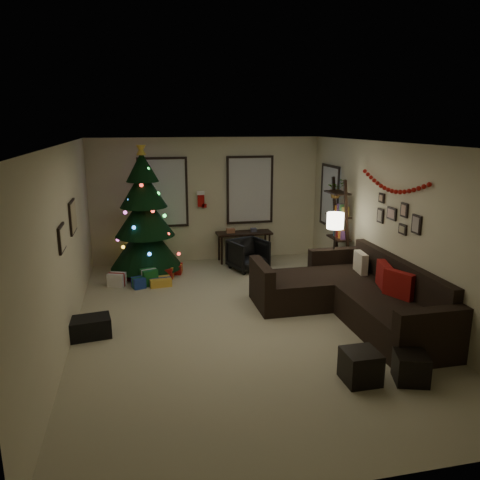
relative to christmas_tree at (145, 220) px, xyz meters
name	(u,v)px	position (x,y,z in m)	size (l,w,h in m)	color
floor	(242,321)	(1.37, -2.77, -1.11)	(7.00, 7.00, 0.00)	tan
ceiling	(242,144)	(1.37, -2.77, 1.59)	(7.00, 7.00, 0.00)	white
wall_back	(207,200)	(1.37, 0.73, 0.24)	(5.00, 5.00, 0.00)	beige
wall_front	(341,340)	(1.37, -6.27, 0.24)	(5.00, 5.00, 0.00)	beige
wall_left	(64,246)	(-1.13, -2.77, 0.24)	(7.00, 7.00, 0.00)	beige
wall_right	(395,229)	(3.87, -2.77, 0.24)	(7.00, 7.00, 0.00)	beige
window_back_left	(163,193)	(0.42, 0.70, 0.44)	(1.05, 0.06, 1.50)	#728CB2
window_back_right	(250,190)	(2.32, 0.70, 0.44)	(1.05, 0.06, 1.50)	#728CB2
window_right_wall	(330,196)	(3.84, -0.22, 0.39)	(0.06, 0.90, 1.30)	#728CB2
christmas_tree	(145,220)	(0.00, 0.00, 0.00)	(1.44, 1.44, 2.68)	black
presents	(152,277)	(0.08, -0.60, -1.00)	(1.43, 1.01, 0.30)	maroon
sofa	(354,297)	(3.17, -2.92, -0.80)	(2.19, 3.16, 0.94)	black
pillow_red_a	(399,287)	(3.58, -3.48, -0.47)	(0.13, 0.47, 0.47)	maroon
pillow_red_b	(384,278)	(3.58, -3.04, -0.47)	(0.13, 0.48, 0.48)	maroon
pillow_cream	(361,264)	(3.58, -2.25, -0.48)	(0.12, 0.41, 0.41)	beige
ottoman_near	(360,366)	(2.36, -4.77, -0.91)	(0.41, 0.41, 0.39)	black
ottoman_far	(411,368)	(2.95, -4.90, -0.93)	(0.37, 0.37, 0.35)	black
desk	(244,236)	(2.14, 0.45, -0.53)	(1.22, 0.43, 0.66)	black
desk_chair	(248,255)	(2.08, -0.20, -0.78)	(0.63, 0.59, 0.65)	black
bookshelf	(340,231)	(3.67, -1.16, -0.15)	(0.30, 0.58, 1.99)	black
potted_plant	(336,185)	(3.67, -0.88, 0.70)	(0.45, 0.39, 0.49)	#4C4C4C
floor_lamp	(335,226)	(3.32, -1.70, 0.09)	(0.30, 0.30, 1.43)	black
art_map	(73,217)	(-1.11, -1.87, 0.48)	(0.04, 0.60, 0.50)	black
art_abstract	(62,238)	(-1.11, -3.05, 0.42)	(0.04, 0.45, 0.35)	black
gallery	(398,216)	(3.85, -2.85, 0.46)	(0.03, 1.25, 0.54)	black
garland	(393,183)	(3.82, -2.68, 0.96)	(0.08, 1.90, 0.30)	#A5140C
stocking_left	(201,199)	(1.23, 0.64, 0.29)	(0.20, 0.05, 0.36)	#990F0C
stocking_right	(215,197)	(1.56, 0.80, 0.30)	(0.20, 0.05, 0.36)	#990F0C
storage_bin	(90,327)	(-0.88, -2.83, -0.96)	(0.57, 0.38, 0.29)	black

